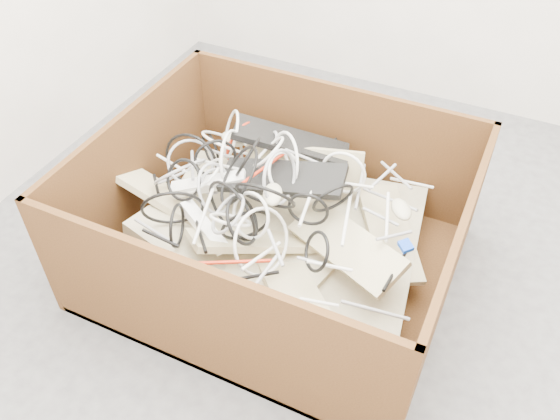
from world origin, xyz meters
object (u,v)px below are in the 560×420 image
at_px(power_strip_left, 209,184).
at_px(vga_plug, 406,246).
at_px(cardboard_box, 273,242).
at_px(power_strip_right, 204,227).

bearing_deg(power_strip_left, vga_plug, -22.59).
height_order(cardboard_box, power_strip_left, cardboard_box).
xyz_separation_m(power_strip_left, vga_plug, (0.77, -0.00, 0.01)).
relative_size(cardboard_box, vga_plug, 29.33).
bearing_deg(power_strip_right, power_strip_left, 141.63).
bearing_deg(cardboard_box, vga_plug, -2.42).
xyz_separation_m(cardboard_box, power_strip_left, (-0.26, -0.02, 0.22)).
xyz_separation_m(power_strip_left, power_strip_right, (0.09, -0.18, -0.03)).
xyz_separation_m(cardboard_box, vga_plug, (0.51, -0.02, 0.23)).
distance_m(cardboard_box, power_strip_left, 0.34).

